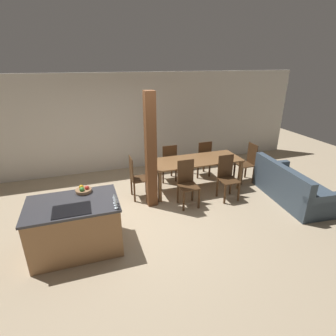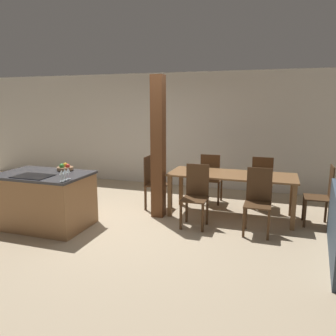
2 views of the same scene
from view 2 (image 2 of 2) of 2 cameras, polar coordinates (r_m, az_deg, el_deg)
The scene contains 15 objects.
ground_plane at distance 5.64m, azimuth -6.53°, elevation -9.51°, with size 16.00×16.00×0.00m, color tan.
wall_back at distance 7.95m, azimuth 1.85°, elevation 6.59°, with size 11.20×0.08×2.70m.
kitchen_island at distance 5.71m, azimuth -20.60°, elevation -5.21°, with size 1.44×0.95×0.90m.
fruit_bowl at distance 5.72m, azimuth -17.50°, elevation 0.06°, with size 0.27×0.27×0.12m.
wine_glass_near at distance 4.88m, azimuth -18.06°, elevation -0.81°, with size 0.06×0.06×0.17m.
wine_glass_middle at distance 4.94m, azimuth -17.53°, elevation -0.63°, with size 0.06×0.06×0.17m.
wine_glass_far at distance 5.01m, azimuth -17.00°, elevation -0.46°, with size 0.06×0.06×0.17m.
dining_table at distance 5.86m, azimuth 11.04°, elevation -1.92°, with size 2.19×0.84×0.77m.
dining_chair_near_left at distance 5.37m, azimuth 4.85°, elevation -4.63°, with size 0.40×0.40×1.01m.
dining_chair_near_right at distance 5.24m, azimuth 15.41°, elevation -5.41°, with size 0.40×0.40×1.01m.
dining_chair_far_left at distance 6.59m, azimuth 7.48°, elevation -1.71°, with size 0.40×0.40×1.01m.
dining_chair_far_right at distance 6.49m, azimuth 16.04°, elevation -2.27°, with size 0.40×0.40×1.01m.
dining_chair_head_end at distance 6.25m, azimuth -2.53°, elevation -2.34°, with size 0.40×0.40×1.01m.
dining_chair_foot_end at distance 5.91m, azimuth 25.32°, elevation -4.23°, with size 0.40×0.40×1.01m.
timber_post at distance 5.67m, azimuth -1.71°, elevation 3.50°, with size 0.21×0.21×2.46m.
Camera 2 is at (2.25, -4.78, 1.99)m, focal length 35.00 mm.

